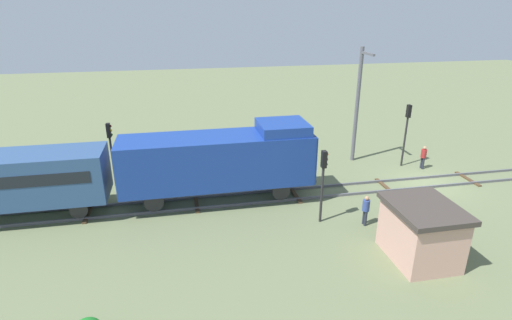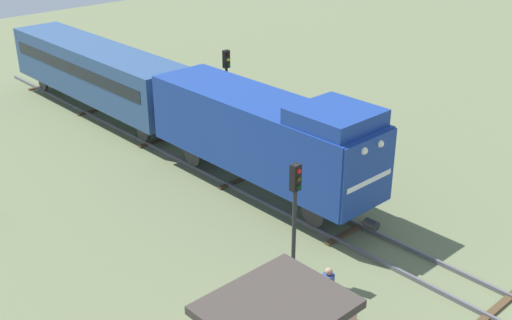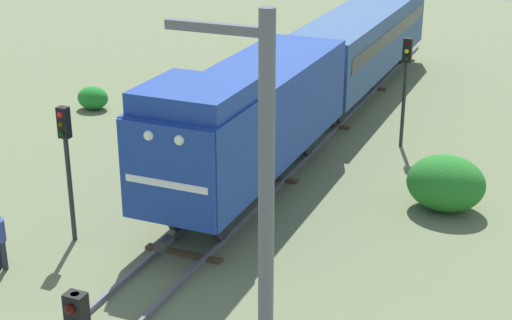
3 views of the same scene
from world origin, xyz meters
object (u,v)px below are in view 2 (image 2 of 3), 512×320
at_px(passenger_car_leading, 96,69).
at_px(traffic_signal_mid, 295,200).
at_px(worker_by_signal, 328,288).
at_px(traffic_signal_far, 227,75).
at_px(locomotive, 264,132).

relative_size(passenger_car_leading, traffic_signal_mid, 3.41).
height_order(traffic_signal_mid, worker_by_signal, traffic_signal_mid).
relative_size(traffic_signal_mid, worker_by_signal, 2.41).
xyz_separation_m(passenger_car_leading, traffic_signal_mid, (-3.40, -18.33, 0.33)).
bearing_deg(passenger_car_leading, traffic_signal_far, -62.01).
bearing_deg(locomotive, traffic_signal_mid, -124.25).
bearing_deg(traffic_signal_mid, locomotive, 55.75).
height_order(passenger_car_leading, worker_by_signal, passenger_car_leading).
distance_m(passenger_car_leading, traffic_signal_far, 7.68).
bearing_deg(worker_by_signal, locomotive, -2.45).
relative_size(passenger_car_leading, worker_by_signal, 8.24).
xyz_separation_m(passenger_car_leading, worker_by_signal, (-4.20, -20.54, -1.53)).
relative_size(passenger_car_leading, traffic_signal_far, 3.29).
height_order(traffic_signal_mid, traffic_signal_far, traffic_signal_far).
relative_size(locomotive, worker_by_signal, 6.82).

